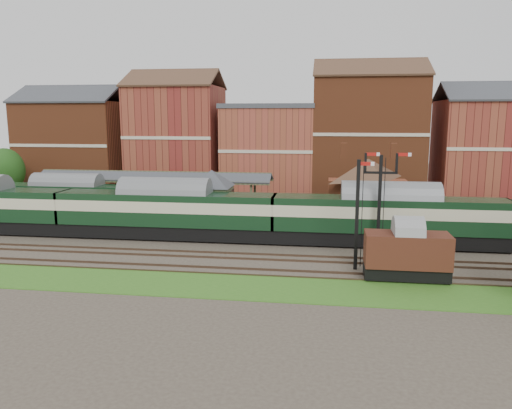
# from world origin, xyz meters

# --- Properties ---
(ground) EXTENTS (160.00, 160.00, 0.00)m
(ground) POSITION_xyz_m (0.00, 0.00, 0.00)
(ground) COLOR #473D33
(ground) RESTS_ON ground
(grass_back) EXTENTS (90.00, 4.50, 0.06)m
(grass_back) POSITION_xyz_m (0.00, 16.00, 0.03)
(grass_back) COLOR #2D6619
(grass_back) RESTS_ON ground
(grass_front) EXTENTS (90.00, 5.00, 0.06)m
(grass_front) POSITION_xyz_m (0.00, -12.00, 0.03)
(grass_front) COLOR #2D6619
(grass_front) RESTS_ON ground
(fence) EXTENTS (90.00, 0.12, 1.50)m
(fence) POSITION_xyz_m (0.00, 18.00, 0.75)
(fence) COLOR #193823
(fence) RESTS_ON ground
(platform) EXTENTS (55.00, 3.40, 1.00)m
(platform) POSITION_xyz_m (-5.00, 9.75, 0.50)
(platform) COLOR #2D2D2D
(platform) RESTS_ON ground
(signal_box) EXTENTS (5.40, 5.40, 6.00)m
(signal_box) POSITION_xyz_m (-3.00, 3.25, 3.19)
(signal_box) COLOR #627855
(signal_box) RESTS_ON ground
(brick_hut) EXTENTS (3.20, 2.64, 2.94)m
(brick_hut) POSITION_xyz_m (5.00, 3.25, 1.20)
(brick_hut) COLOR maroon
(brick_hut) RESTS_ON ground
(station_building) EXTENTS (8.10, 8.10, 5.90)m
(station_building) POSITION_xyz_m (12.00, 9.75, 3.96)
(station_building) COLOR brown
(station_building) RESTS_ON platform
(canopy) EXTENTS (26.00, 3.89, 4.08)m
(canopy) POSITION_xyz_m (-11.00, 9.75, 4.58)
(canopy) COLOR #43492D
(canopy) RESTS_ON platform
(semaphore_bracket) EXTENTS (3.60, 0.25, 8.18)m
(semaphore_bracket) POSITION_xyz_m (12.04, -2.50, 4.63)
(semaphore_bracket) COLOR black
(semaphore_bracket) RESTS_ON ground
(semaphore_siding) EXTENTS (1.23, 0.25, 8.00)m
(semaphore_siding) POSITION_xyz_m (10.02, -7.00, 4.16)
(semaphore_siding) COLOR black
(semaphore_siding) RESTS_ON ground
(town_backdrop) EXTENTS (69.00, 10.00, 16.00)m
(town_backdrop) POSITION_xyz_m (-0.18, 25.00, 7.00)
(town_backdrop) COLOR brown
(town_backdrop) RESTS_ON ground
(dmu_train) EXTENTS (58.96, 3.10, 4.53)m
(dmu_train) POSITION_xyz_m (-6.52, 0.00, 2.64)
(dmu_train) COLOR black
(dmu_train) RESTS_ON ground
(platform_railcar) EXTENTS (17.77, 2.80, 4.09)m
(platform_railcar) POSITION_xyz_m (-19.49, 6.50, 2.40)
(platform_railcar) COLOR black
(platform_railcar) RESTS_ON ground
(goods_van_a) EXTENTS (5.59, 2.42, 3.39)m
(goods_van_a) POSITION_xyz_m (13.27, -9.00, 1.94)
(goods_van_a) COLOR black
(goods_van_a) RESTS_ON ground
(tree_back) EXTENTS (4.83, 4.83, 7.07)m
(tree_back) POSITION_xyz_m (-32.60, 15.18, 4.27)
(tree_back) COLOR #382619
(tree_back) RESTS_ON ground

